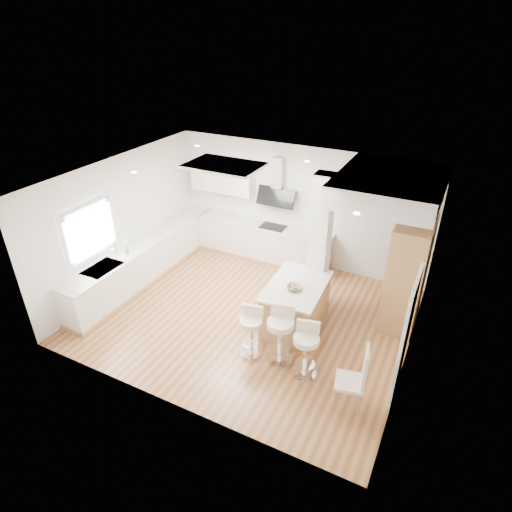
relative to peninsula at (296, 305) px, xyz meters
The scene contains 18 objects.
ground 1.05m from the peninsula, behind, with size 6.00×6.00×0.00m, color #AE7140.
ceiling 1.05m from the peninsula, behind, with size 6.00×5.00×0.02m, color white.
wall_back 2.71m from the peninsula, 111.58° to the left, with size 6.00×0.04×2.80m, color silver.
wall_left 4.05m from the peninsula, behind, with size 0.04×5.00×2.80m, color silver.
wall_right 2.27m from the peninsula, ahead, with size 0.04×5.00×2.80m, color silver.
skylight 2.92m from the peninsula, 164.81° to the left, with size 4.10×2.10×0.06m.
window_left 4.21m from the peninsula, 165.16° to the right, with size 0.06×1.28×1.07m.
doorway_right 2.23m from the peninsula, 19.74° to the right, with size 0.05×1.00×2.10m.
counter_left 3.64m from the peninsula, behind, with size 0.63×4.50×1.35m.
counter_back 2.80m from the peninsula, 131.49° to the left, with size 3.62×0.63×2.50m.
pillar 1.25m from the peninsula, 82.13° to the left, with size 0.35×0.35×2.80m.
soffit 2.74m from the peninsula, 47.49° to the left, with size 1.78×2.20×0.40m.
oven_column 2.14m from the peninsula, 32.24° to the left, with size 0.63×1.21×2.10m.
peninsula is the anchor object (origin of this frame).
bar_stool_a 1.12m from the peninsula, 110.64° to the right, with size 0.48×0.48×0.91m.
bar_stool_b 1.00m from the peninsula, 82.88° to the right, with size 0.56×0.56×1.05m.
bar_stool_c 1.27m from the peninsula, 60.49° to the right, with size 0.53×0.53×0.98m.
dining_chair 2.08m from the peninsula, 42.34° to the right, with size 0.50×0.50×1.09m.
Camera 1 is at (3.23, -6.04, 5.18)m, focal length 30.00 mm.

